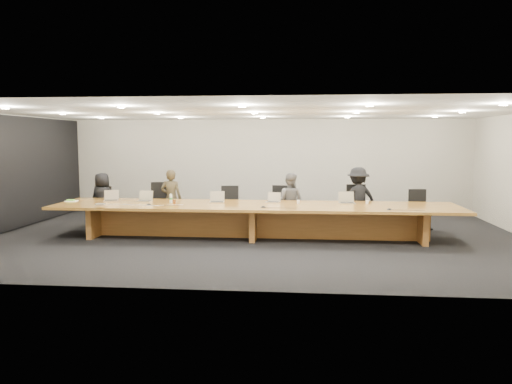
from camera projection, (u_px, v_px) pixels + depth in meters
The scene contains 29 objects.
ground at pixel (255, 238), 11.22m from camera, with size 12.00×12.00×0.00m, color black.
back_wall at pixel (268, 166), 15.03m from camera, with size 12.00×0.02×2.80m, color silver.
left_wall_panel at pixel (2, 175), 11.64m from camera, with size 0.08×7.84×2.74m, color black.
conference_table at pixel (255, 215), 11.16m from camera, with size 9.00×1.80×0.75m.
chair_far_left at pixel (101, 206), 12.75m from camera, with size 0.52×0.52×1.01m, color black, non-canonical shape.
chair_left at pixel (160, 204), 12.55m from camera, with size 0.58×0.58×1.14m, color black, non-canonical shape.
chair_mid_left at pixel (230, 206), 12.52m from camera, with size 0.54×0.54×1.05m, color black, non-canonical shape.
chair_mid_right at pixel (279, 207), 12.33m from camera, with size 0.55×0.55×1.08m, color black, non-canonical shape.
chair_right at pixel (357, 207), 12.17m from camera, with size 0.57×0.57×1.12m, color black, non-canonical shape.
chair_far_right at pixel (420, 210), 12.01m from camera, with size 0.52×0.52×1.02m, color black, non-canonical shape.
person_a at pixel (102, 199), 12.68m from camera, with size 0.67×0.43×1.36m, color black.
person_b at pixel (171, 198), 12.47m from camera, with size 0.53×0.35×1.46m, color #312A1A.
person_c at pixel (290, 201), 12.20m from camera, with size 0.67×0.52×1.39m, color #58585B.
person_d at pixel (358, 199), 12.15m from camera, with size 0.99×0.57×1.53m, color black.
laptop_a at pixel (111, 195), 11.77m from camera, with size 0.33×0.24×0.26m, color tan, non-canonical shape.
laptop_b at pixel (144, 196), 11.65m from camera, with size 0.33×0.24×0.26m, color beige, non-canonical shape.
laptop_c at pixel (217, 197), 11.49m from camera, with size 0.33×0.24×0.26m, color #BCAD8F, non-canonical shape.
laptop_d at pixel (273, 197), 11.49m from camera, with size 0.30×0.22×0.24m, color #BCAC90, non-canonical shape.
laptop_e at pixel (347, 198), 11.28m from camera, with size 0.35×0.25×0.28m, color tan, non-canonical shape.
water_bottle at pixel (171, 199), 11.43m from camera, with size 0.06×0.06×0.20m, color silver.
amber_mug at pixel (174, 202), 11.25m from camera, with size 0.07×0.07×0.09m, color brown.
paper_cup_near at pixel (298, 202), 11.30m from camera, with size 0.07×0.07×0.08m, color white.
paper_cup_far at pixel (367, 202), 11.23m from camera, with size 0.07×0.07×0.08m, color white.
notepad at pixel (71, 201), 11.71m from camera, with size 0.26×0.20×0.02m, color white.
lime_gadget at pixel (71, 200), 11.71m from camera, with size 0.18×0.10×0.03m, color #66C334.
av_box at pixel (100, 204), 11.07m from camera, with size 0.20×0.15×0.03m, color #A2A1A6.
mic_left at pixel (149, 204), 11.07m from camera, with size 0.12×0.12×0.03m, color black.
mic_center at pixel (263, 207), 10.63m from camera, with size 0.13×0.13×0.03m, color black.
mic_right at pixel (389, 209), 10.28m from camera, with size 0.12×0.12×0.03m, color black.
Camera 1 is at (1.09, -11.00, 2.18)m, focal length 35.00 mm.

